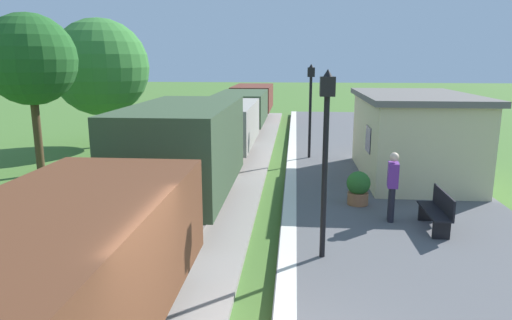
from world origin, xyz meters
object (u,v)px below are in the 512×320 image
Objects in this scene: potted_planter at (358,187)px; tree_trackside_far at (30,60)px; freight_train at (222,128)px; person_waiting at (392,184)px; tree_field_left at (100,67)px; bench_down_platform at (372,140)px; lamp_post_far at (311,94)px; lamp_post_near at (326,131)px; bench_near_hut at (438,210)px; station_hut at (412,135)px.

potted_planter is 0.16× the size of tree_trackside_far.
freight_train is 8.75m from person_waiting.
bench_down_platform is at bearing -5.88° from tree_field_left.
lamp_post_far is at bearing 5.94° from freight_train.
person_waiting is 0.46× the size of lamp_post_near.
person_waiting is (-0.95, -9.02, 0.46)m from bench_down_platform.
tree_field_left is at bearing 174.12° from bench_down_platform.
tree_trackside_far is 5.64m from tree_field_left.
freight_train is 7.21m from tree_trackside_far.
bench_near_hut is 3.84m from lamp_post_near.
tree_trackside_far is at bearing 162.78° from potted_planter.
station_hut reaches higher than potted_planter.
bench_down_platform is 0.41× the size of lamp_post_near.
lamp_post_far is 0.62× the size of tree_field_left.
freight_train is at bearing -174.06° from lamp_post_far.
tree_field_left is (-10.86, 9.02, 3.03)m from potted_planter.
freight_train is 21.73× the size of bench_down_platform.
person_waiting is at bearing -63.90° from potted_planter.
person_waiting is 15.63m from tree_field_left.
lamp_post_near reaches higher than person_waiting.
tree_trackside_far is (-12.52, -4.35, 3.37)m from bench_down_platform.
lamp_post_near and lamp_post_far have the same top height.
bench_down_platform is 0.26× the size of tree_trackside_far.
bench_near_hut is 8.56m from lamp_post_far.
lamp_post_far is at bearing -16.93° from tree_field_left.
potted_planter is (-0.63, 1.28, -0.46)m from person_waiting.
station_hut reaches higher than bench_down_platform.
station_hut is (6.80, -2.40, 0.19)m from freight_train.
station_hut is at bearing 64.11° from lamp_post_near.
freight_train is 5.43× the size of tree_field_left.
bench_near_hut is at bearing -90.00° from bench_down_platform.
tree_trackside_far reaches higher than lamp_post_far.
tree_trackside_far is (-11.57, 4.67, 2.91)m from person_waiting.
person_waiting is (-0.95, 0.51, 0.46)m from bench_near_hut.
lamp_post_near is 15.88m from tree_field_left.
person_waiting is at bearing -95.99° from bench_down_platform.
potted_planter is at bearing -39.72° from tree_field_left.
tree_trackside_far reaches higher than person_waiting.
tree_field_left is at bearing 156.27° from station_hut.
person_waiting is 12.82m from tree_trackside_far.
tree_trackside_far is (-12.52, 5.18, 3.37)m from bench_near_hut.
freight_train is at bearing -28.09° from tree_field_left.
bench_near_hut is at bearing 158.89° from person_waiting.
station_hut is 5.20m from bench_near_hut.
potted_planter is 0.25× the size of lamp_post_far.
bench_near_hut is at bearing -96.56° from station_hut.
lamp_post_near is at bearing -103.61° from bench_down_platform.
freight_train is at bearing -45.93° from person_waiting.
station_hut is 6.33× the size of potted_planter.
bench_near_hut is at bearing -22.46° from tree_trackside_far.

